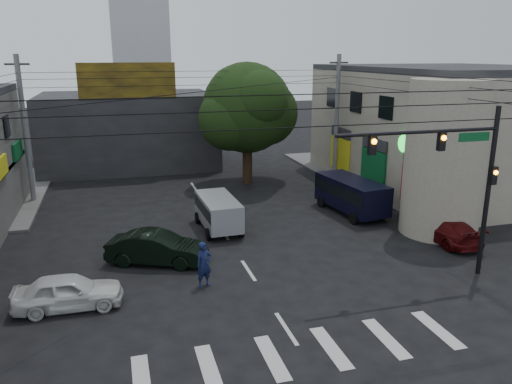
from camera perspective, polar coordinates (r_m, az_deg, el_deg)
name	(u,v)px	position (r m, az deg, el deg)	size (l,w,h in m)	color
ground	(261,291)	(20.42, 0.63, -11.20)	(160.00, 160.00, 0.00)	black
sidewalk_far_right	(407,168)	(43.38, 16.83, 2.69)	(16.00, 16.00, 0.15)	#514F4C
building_right	(450,129)	(38.68, 21.26, 6.74)	(14.00, 18.00, 8.00)	gray
corner_column	(444,159)	(27.42, 20.73, 3.60)	(4.00, 4.00, 8.00)	gray
building_far	(129,130)	(43.93, -14.35, 6.91)	(14.00, 10.00, 6.00)	#232326
billboard	(127,81)	(38.64, -14.49, 12.21)	(7.00, 0.30, 2.60)	olive
street_tree	(247,108)	(35.89, -1.02, 9.55)	(6.40, 6.40, 8.70)	black
traffic_gantry	(457,167)	(21.47, 21.95, 2.69)	(7.10, 0.35, 7.20)	black
utility_pole_far_left	(25,131)	(34.19, -24.87, 6.36)	(0.32, 0.32, 9.20)	#59595B
utility_pole_far_right	(337,119)	(37.28, 9.19, 8.23)	(0.32, 0.32, 9.20)	#59595B
dark_sedan	(157,248)	(23.05, -11.25, -6.30)	(4.71, 3.19, 1.47)	black
white_compact	(68,292)	(20.09, -20.66, -10.61)	(3.96, 1.67, 1.34)	silver
maroon_sedan	(445,230)	(26.98, 20.82, -4.04)	(1.84, 4.35, 1.25)	#4C0A0B
silver_minivan	(218,214)	(26.87, -4.32, -2.52)	(1.86, 4.19, 1.78)	#A1A5A9
navy_van	(351,196)	(30.07, 10.83, -0.51)	(2.63, 5.40, 2.07)	black
traffic_officer	(204,265)	(20.49, -5.96, -8.25)	(0.81, 0.67, 1.90)	#121941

